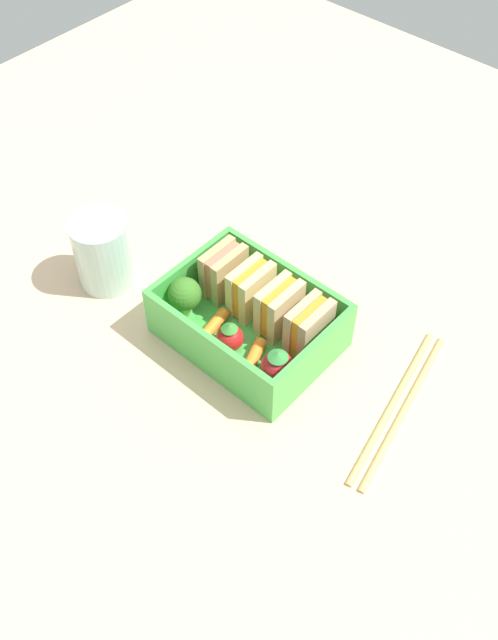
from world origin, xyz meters
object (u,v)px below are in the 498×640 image
(sandwich_center_right, at_px, (309,327))
(carrot_stick_far_left, at_px, (212,328))
(sandwich_left, at_px, (224,272))
(strawberry_left, at_px, (232,339))
(strawberry_far_left, at_px, (277,367))
(drinking_glass, at_px, (103,252))
(chopstick_pair, at_px, (399,406))
(sandwich_center, at_px, (279,308))
(sandwich_center_left, at_px, (251,289))
(carrot_stick_left, at_px, (253,359))
(broccoli_floret, at_px, (185,295))

(sandwich_center_right, relative_size, carrot_stick_far_left, 1.14)
(sandwich_left, distance_m, sandwich_center_right, 0.11)
(strawberry_left, bearing_deg, sandwich_left, 138.56)
(strawberry_left, bearing_deg, strawberry_far_left, 2.17)
(sandwich_left, bearing_deg, drinking_glass, -150.41)
(strawberry_left, distance_m, chopstick_pair, 0.17)
(sandwich_center, bearing_deg, strawberry_far_left, -51.08)
(sandwich_center_left, relative_size, sandwich_center, 1.00)
(carrot_stick_left, xyz_separation_m, chopstick_pair, (0.13, 0.06, -0.01))
(sandwich_left, relative_size, sandwich_center_right, 1.00)
(strawberry_left, bearing_deg, carrot_stick_left, -0.63)
(carrot_stick_left, distance_m, drinking_glass, 0.19)
(sandwich_left, relative_size, broccoli_floret, 1.18)
(sandwich_center_right, distance_m, drinking_glass, 0.23)
(drinking_glass, bearing_deg, chopstick_pair, 12.07)
(sandwich_center_right, height_order, broccoli_floret, sandwich_center_right)
(carrot_stick_far_left, bearing_deg, strawberry_far_left, 0.21)
(sandwich_center_right, bearing_deg, drinking_glass, -164.04)
(carrot_stick_left, bearing_deg, strawberry_left, 179.37)
(sandwich_center_right, bearing_deg, sandwich_left, 180.00)
(strawberry_far_left, bearing_deg, carrot_stick_left, -175.26)
(broccoli_floret, xyz_separation_m, strawberry_left, (0.06, -0.00, -0.01))
(sandwich_center_left, bearing_deg, broccoli_floret, -131.55)
(carrot_stick_far_left, xyz_separation_m, strawberry_left, (0.03, -0.00, 0.01))
(sandwich_center, xyz_separation_m, sandwich_center_right, (0.04, 0.00, 0.00))
(sandwich_center_right, bearing_deg, broccoli_floret, -157.19)
(carrot_stick_far_left, relative_size, strawberry_far_left, 1.24)
(chopstick_pair, bearing_deg, sandwich_center_left, -177.96)
(carrot_stick_far_left, bearing_deg, sandwich_center_left, 81.12)
(carrot_stick_left, relative_size, drinking_glass, 0.56)
(sandwich_center, bearing_deg, strawberry_left, -106.52)
(sandwich_left, xyz_separation_m, broccoli_floret, (-0.01, -0.05, 0.00))
(sandwich_center_right, xyz_separation_m, carrot_stick_far_left, (-0.08, -0.05, -0.02))
(strawberry_far_left, xyz_separation_m, chopstick_pair, (0.10, 0.05, -0.03))
(sandwich_center, bearing_deg, drinking_glass, -161.08)
(sandwich_left, height_order, drinking_glass, drinking_glass)
(sandwich_center_right, xyz_separation_m, carrot_stick_left, (-0.03, -0.05, -0.02))
(sandwich_left, xyz_separation_m, carrot_stick_far_left, (0.03, -0.05, -0.02))
(sandwich_left, distance_m, chopstick_pair, 0.21)
(sandwich_left, xyz_separation_m, carrot_stick_left, (0.08, -0.05, -0.02))
(broccoli_floret, distance_m, carrot_stick_far_left, 0.04)
(sandwich_center, distance_m, chopstick_pair, 0.14)
(strawberry_left, xyz_separation_m, chopstick_pair, (0.15, 0.06, -0.02))
(broccoli_floret, relative_size, carrot_stick_far_left, 0.97)
(strawberry_left, relative_size, drinking_glass, 0.41)
(carrot_stick_far_left, xyz_separation_m, strawberry_far_left, (0.08, 0.00, 0.01))
(sandwich_center_right, bearing_deg, chopstick_pair, 3.47)
(sandwich_left, xyz_separation_m, sandwich_center_left, (0.04, 0.00, 0.00))
(broccoli_floret, bearing_deg, drinking_glass, -172.26)
(sandwich_left, xyz_separation_m, chopstick_pair, (0.21, 0.01, -0.04))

